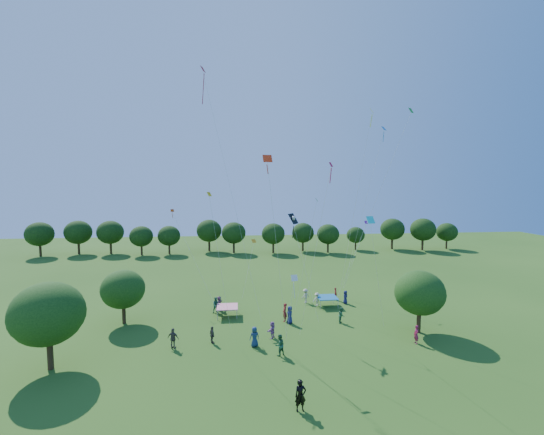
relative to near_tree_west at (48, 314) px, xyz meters
The scene contains 36 objects.
near_tree_west is the anchor object (origin of this frame).
near_tree_north 9.33m from the near_tree_west, 72.64° to the left, with size 4.27×4.27×5.45m.
near_tree_east 31.47m from the near_tree_west, ahead, with size 4.61×4.61×5.91m.
treeline 48.53m from the near_tree_west, 71.23° to the left, with size 88.01×8.77×6.77m.
tent_red_stripe 16.67m from the near_tree_west, 36.70° to the left, with size 2.20×2.20×1.10m.
tent_blue 27.39m from the near_tree_west, 25.91° to the left, with size 2.20×2.20×1.10m.
man_in_black 19.55m from the near_tree_west, 21.08° to the right, with size 0.75×0.48×2.00m, color black.
crowd_person_0 29.81m from the near_tree_west, 25.09° to the left, with size 0.76×0.41×1.54m, color #1A1B4E.
crowd_person_1 29.76m from the near_tree_west, 28.23° to the left, with size 0.56×0.36×1.51m, color maroon.
crowd_person_2 25.81m from the near_tree_west, 15.45° to the left, with size 0.79×0.42×1.59m, color #255636.
crowd_person_3 26.51m from the near_tree_west, 27.43° to the left, with size 1.01×0.46×1.55m, color beige.
crowd_person_4 9.71m from the near_tree_west, 17.09° to the left, with size 1.03×0.47×1.75m, color #49423A.
crowd_person_5 17.24m from the near_tree_west, 43.93° to the left, with size 1.50×0.54×1.61m, color #925578.
crowd_person_6 16.15m from the near_tree_west, ahead, with size 0.86×0.47×1.75m, color navy.
crowd_person_7 20.79m from the near_tree_west, 22.32° to the left, with size 0.70×0.45×1.87m, color maroon.
crowd_person_8 17.90m from the near_tree_west, ahead, with size 0.88×0.47×1.77m, color #245434.
crowd_person_9 26.11m from the near_tree_west, 30.92° to the left, with size 1.10×0.49×1.69m, color #B4AD90.
crowd_person_10 12.89m from the near_tree_west, 15.60° to the left, with size 0.89×0.40×1.52m, color #473D38.
crowd_person_11 18.09m from the near_tree_west, 12.66° to the left, with size 1.44×0.51×1.54m, color #995A9B.
crowd_person_12 20.99m from the near_tree_west, 20.34° to the left, with size 0.87×0.47×1.77m, color navy.
crowd_person_13 30.05m from the near_tree_west, ahead, with size 0.61×0.39×1.64m, color maroon.
crowd_person_14 16.53m from the near_tree_west, 42.69° to the left, with size 0.86×0.46×1.74m, color #2A6240.
pirate_kite 21.56m from the near_tree_west, 18.00° to the left, with size 2.64×3.06×9.87m.
red_high_kite 22.02m from the near_tree_west, 37.37° to the left, with size 5.74×5.92×24.51m.
small_kite_0 22.12m from the near_tree_west, ahead, with size 2.14×2.37×14.36m.
small_kite_1 17.57m from the near_tree_west, 63.02° to the left, with size 5.77×8.25×9.64m.
small_kite_2 22.18m from the near_tree_west, 43.49° to the left, with size 1.86×4.31×6.00m.
small_kite_3 23.50m from the near_tree_west, 19.75° to the left, with size 2.39×0.88×11.29m.
small_kite_4 36.62m from the near_tree_west, 25.85° to the left, with size 5.39×1.37×19.66m.
small_kite_5 32.28m from the near_tree_west, 25.49° to the left, with size 2.60×0.88×8.35m.
small_kite_6 18.54m from the near_tree_west, ahead, with size 0.67×1.82×5.87m.
small_kite_7 25.33m from the near_tree_west, ahead, with size 3.33×4.18×10.28m.
small_kite_8 19.13m from the near_tree_west, ahead, with size 2.10×1.83×14.90m.
small_kite_9 13.95m from the near_tree_west, 14.75° to the left, with size 1.85×0.63×12.04m.
small_kite_10 30.58m from the near_tree_west, 15.85° to the left, with size 2.90×1.93×20.11m.
small_kite_11 34.42m from the near_tree_west, 17.08° to the left, with size 7.33×2.23×20.60m.
Camera 1 is at (-3.24, -18.47, 14.03)m, focal length 24.00 mm.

